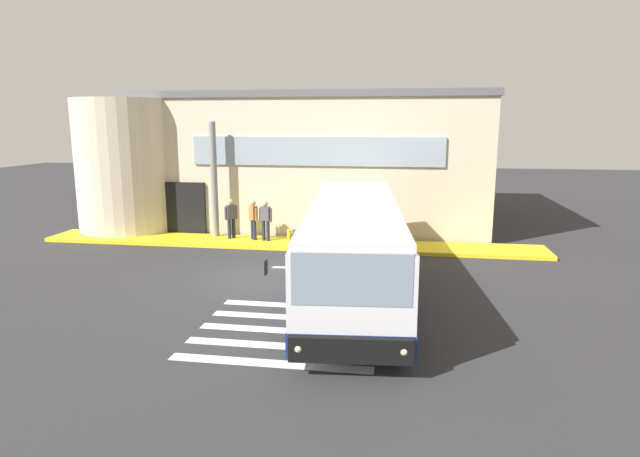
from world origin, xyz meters
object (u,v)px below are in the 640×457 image
at_px(entry_support_column, 214,180).
at_px(safety_bollard_yellow, 289,241).
at_px(bus_main_foreground, 353,249).
at_px(passenger_near_column, 231,217).
at_px(passenger_by_doorway, 253,218).
at_px(passenger_at_curb_edge, 266,218).

bearing_deg(entry_support_column, safety_bollard_yellow, -26.35).
bearing_deg(bus_main_foreground, passenger_near_column, 133.63).
xyz_separation_m(passenger_by_doorway, safety_bollard_yellow, (1.83, -1.38, -0.63)).
bearing_deg(bus_main_foreground, passenger_by_doorway, 128.69).
relative_size(entry_support_column, passenger_at_curb_edge, 2.91).
bearing_deg(passenger_by_doorway, entry_support_column, 166.88).
relative_size(entry_support_column, safety_bollard_yellow, 5.41).
relative_size(passenger_near_column, safety_bollard_yellow, 1.86).
height_order(passenger_near_column, passenger_at_curb_edge, same).
bearing_deg(safety_bollard_yellow, passenger_at_curb_edge, 134.66).
xyz_separation_m(passenger_near_column, passenger_by_doorway, (1.00, -0.11, 0.00)).
bearing_deg(passenger_at_curb_edge, entry_support_column, 167.58).
distance_m(passenger_near_column, safety_bollard_yellow, 3.26).
xyz_separation_m(entry_support_column, passenger_near_column, (0.80, -0.31, -1.51)).
bearing_deg(passenger_at_curb_edge, passenger_near_column, 172.39).
height_order(passenger_by_doorway, safety_bollard_yellow, passenger_by_doorway).
distance_m(entry_support_column, passenger_by_doorway, 2.39).
xyz_separation_m(passenger_near_column, passenger_at_curb_edge, (1.57, -0.21, 0.03)).
relative_size(entry_support_column, passenger_by_doorway, 2.91).
relative_size(entry_support_column, passenger_near_column, 2.91).
relative_size(passenger_near_column, passenger_by_doorway, 1.00).
bearing_deg(entry_support_column, passenger_at_curb_edge, -12.42).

